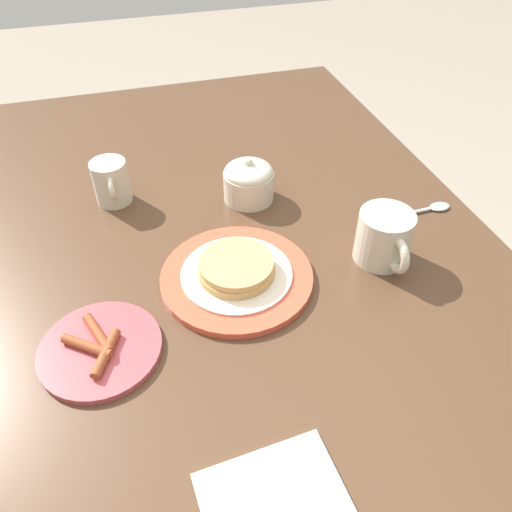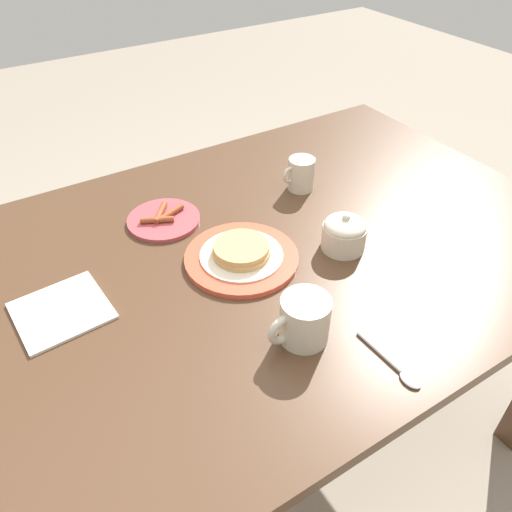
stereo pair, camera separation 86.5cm
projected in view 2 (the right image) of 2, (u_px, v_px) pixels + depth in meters
The scene contains 9 objects.
ground_plane at pixel (244, 443), 1.56m from camera, with size 8.00×8.00×0.00m, color gray.
dining_table at pixel (239, 292), 1.14m from camera, with size 1.57×0.97×0.76m.
pancake_plate at pixel (242, 255), 1.06m from camera, with size 0.24×0.24×0.04m.
side_plate_bacon at pixel (164, 219), 1.17m from camera, with size 0.17×0.17×0.02m.
coffee_mug at pixel (303, 320), 0.87m from camera, with size 0.12×0.09×0.09m.
creamer_pitcher at pixel (301, 173), 1.26m from camera, with size 0.10×0.07×0.09m.
sugar_bowl at pixel (344, 233), 1.08m from camera, with size 0.10×0.10×0.09m.
napkin at pixel (62, 311), 0.95m from camera, with size 0.18×0.17×0.01m.
spoon at pixel (399, 369), 0.84m from camera, with size 0.03×0.15×0.01m.
Camera 2 is at (0.41, 0.73, 1.44)m, focal length 35.00 mm.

